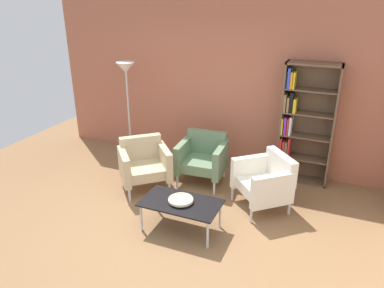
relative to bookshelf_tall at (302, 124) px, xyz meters
name	(u,v)px	position (x,y,z in m)	size (l,w,h in m)	color
ground_plane	(161,237)	(-1.32, -2.25, -0.95)	(8.32, 8.32, 0.00)	olive
brick_back_panel	(226,82)	(-1.32, 0.21, 0.50)	(6.40, 0.12, 2.90)	#B2664C
bookshelf_tall	(302,124)	(0.00, 0.00, 0.00)	(0.80, 0.30, 1.90)	brown
coffee_table_low	(181,204)	(-1.16, -2.00, -0.58)	(1.00, 0.56, 0.40)	black
decorative_bowl	(181,200)	(-1.16, -2.00, -0.51)	(0.32, 0.32, 0.05)	beige
armchair_near_window	(266,180)	(-0.30, -1.04, -0.53)	(0.94, 0.95, 0.78)	white
armchair_spare_guest	(144,163)	(-2.14, -1.22, -0.53)	(0.95, 0.94, 0.78)	#C6B289
armchair_corner_red	(203,157)	(-1.39, -0.66, -0.53)	(0.76, 0.70, 0.78)	slate
floor_lamp_torchiere	(126,79)	(-2.97, -0.27, 0.50)	(0.32, 0.32, 1.74)	silver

